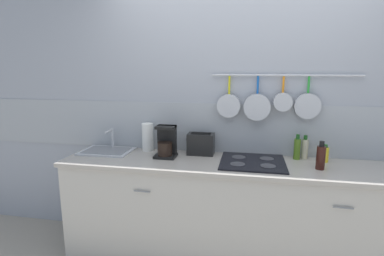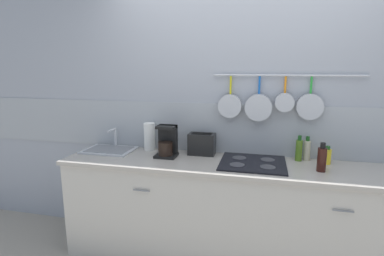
{
  "view_description": "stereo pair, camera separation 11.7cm",
  "coord_description": "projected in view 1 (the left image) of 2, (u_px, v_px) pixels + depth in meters",
  "views": [
    {
      "loc": [
        0.07,
        -2.46,
        1.7
      ],
      "look_at": [
        -0.4,
        0.0,
        1.2
      ],
      "focal_mm": 28.0,
      "sensor_mm": 36.0,
      "label": 1
    },
    {
      "loc": [
        0.19,
        -2.43,
        1.7
      ],
      "look_at": [
        -0.4,
        0.0,
        1.2
      ],
      "focal_mm": 28.0,
      "sensor_mm": 36.0,
      "label": 2
    }
  ],
  "objects": [
    {
      "name": "countertop",
      "position": [
        239.0,
        165.0,
        2.54
      ],
      "size": [
        3.08,
        0.61,
        0.03
      ],
      "color": "#A59E93",
      "rests_on": "cabinet_base"
    },
    {
      "name": "paper_towel_roll",
      "position": [
        148.0,
        137.0,
        2.9
      ],
      "size": [
        0.11,
        0.11,
        0.27
      ],
      "color": "white",
      "rests_on": "countertop"
    },
    {
      "name": "bottle_vinegar",
      "position": [
        297.0,
        148.0,
        2.63
      ],
      "size": [
        0.06,
        0.06,
        0.22
      ],
      "color": "#4C721E",
      "rests_on": "countertop"
    },
    {
      "name": "cabinet_base",
      "position": [
        237.0,
        215.0,
        2.63
      ],
      "size": [
        3.04,
        0.59,
        0.87
      ],
      "color": "#B7B2A8",
      "rests_on": "ground_plane"
    },
    {
      "name": "toaster",
      "position": [
        201.0,
        144.0,
        2.78
      ],
      "size": [
        0.26,
        0.15,
        0.2
      ],
      "color": "black",
      "rests_on": "countertop"
    },
    {
      "name": "wall_back",
      "position": [
        242.0,
        114.0,
        2.79
      ],
      "size": [
        7.2,
        0.15,
        2.6
      ],
      "color": "#999EA8",
      "rests_on": "ground_plane"
    },
    {
      "name": "coffee_maker",
      "position": [
        166.0,
        144.0,
        2.7
      ],
      "size": [
        0.19,
        0.17,
        0.29
      ],
      "color": "black",
      "rests_on": "countertop"
    },
    {
      "name": "sink_basin",
      "position": [
        107.0,
        150.0,
        2.88
      ],
      "size": [
        0.47,
        0.35,
        0.2
      ],
      "color": "#B7BABF",
      "rests_on": "countertop"
    },
    {
      "name": "bottle_hot_sauce",
      "position": [
        305.0,
        148.0,
        2.65
      ],
      "size": [
        0.06,
        0.06,
        0.21
      ],
      "color": "#BFB799",
      "rests_on": "countertop"
    },
    {
      "name": "cooktop",
      "position": [
        253.0,
        162.0,
        2.55
      ],
      "size": [
        0.54,
        0.51,
        0.01
      ],
      "color": "black",
      "rests_on": "countertop"
    },
    {
      "name": "bottle_olive_oil",
      "position": [
        325.0,
        154.0,
        2.56
      ],
      "size": [
        0.06,
        0.06,
        0.15
      ],
      "color": "yellow",
      "rests_on": "countertop"
    },
    {
      "name": "bottle_cooking_wine",
      "position": [
        321.0,
        157.0,
        2.37
      ],
      "size": [
        0.07,
        0.07,
        0.23
      ],
      "color": "#33140F",
      "rests_on": "countertop"
    }
  ]
}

